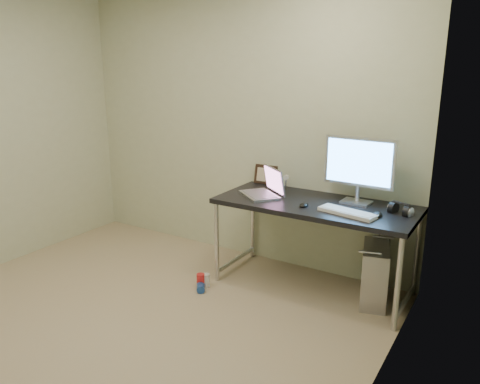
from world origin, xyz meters
TOP-DOWN VIEW (x-y plane):
  - floor at (0.00, 0.00)m, footprint 3.50×3.50m
  - wall_back at (0.00, 1.75)m, footprint 3.50×0.02m
  - wall_right at (1.75, 0.00)m, footprint 0.02×3.50m
  - desk at (0.95, 1.40)m, footprint 1.60×0.70m
  - tower_computer at (1.46, 1.44)m, footprint 0.31×0.48m
  - cable_a at (1.41, 1.70)m, footprint 0.01×0.16m
  - cable_b at (1.50, 1.68)m, footprint 0.02×0.11m
  - can_red at (0.15, 0.90)m, footprint 0.09×0.09m
  - can_white at (0.18, 0.94)m, footprint 0.08×0.08m
  - can_blue at (0.18, 0.86)m, footprint 0.13×0.14m
  - laptop at (0.50, 1.38)m, footprint 0.45×0.44m
  - monitor at (1.23, 1.57)m, footprint 0.57×0.17m
  - keyboard at (1.27, 1.25)m, footprint 0.46×0.23m
  - mouse_right at (1.47, 1.30)m, footprint 0.08×0.13m
  - mouse_left at (0.91, 1.26)m, footprint 0.08×0.11m
  - headphones at (1.60, 1.46)m, footprint 0.19×0.11m
  - picture_frame at (0.32, 1.73)m, footprint 0.23×0.07m
  - webcam at (0.56, 1.65)m, footprint 0.05×0.04m

SIDE VIEW (x-z plane):
  - floor at x=0.00m, z-range 0.00..0.00m
  - can_blue at x=0.18m, z-range 0.00..0.07m
  - can_white at x=0.18m, z-range 0.00..0.11m
  - can_red at x=0.15m, z-range 0.00..0.12m
  - tower_computer at x=1.46m, z-range -0.01..0.48m
  - cable_b at x=1.50m, z-range 0.02..0.74m
  - cable_a at x=1.41m, z-range 0.06..0.74m
  - desk at x=0.95m, z-range 0.30..1.05m
  - keyboard at x=1.27m, z-range 0.75..0.78m
  - mouse_left at x=0.91m, z-range 0.75..0.79m
  - mouse_right at x=1.47m, z-range 0.75..0.79m
  - headphones at x=1.60m, z-range 0.72..0.84m
  - laptop at x=0.50m, z-range 0.69..0.93m
  - picture_frame at x=0.32m, z-range 0.75..0.93m
  - webcam at x=0.56m, z-range 0.78..0.91m
  - monitor at x=1.23m, z-range 0.80..1.33m
  - wall_back at x=0.00m, z-range 0.00..2.50m
  - wall_right at x=1.75m, z-range 0.00..2.50m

